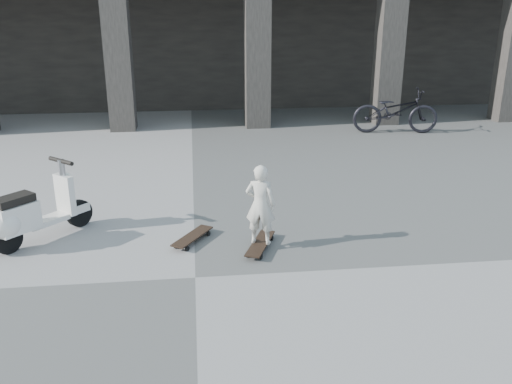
{
  "coord_description": "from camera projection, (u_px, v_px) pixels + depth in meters",
  "views": [
    {
      "loc": [
        0.05,
        -5.98,
        3.2
      ],
      "look_at": [
        0.9,
        1.24,
        0.65
      ],
      "focal_mm": 38.0,
      "sensor_mm": 36.0,
      "label": 1
    }
  ],
  "objects": [
    {
      "name": "ground",
      "position": [
        195.0,
        278.0,
        6.66
      ],
      "size": [
        90.0,
        90.0,
        0.0
      ],
      "primitive_type": "plane",
      "color": "#4E4E4C",
      "rests_on": "ground"
    },
    {
      "name": "colonnade",
      "position": [
        187.0,
        8.0,
        18.56
      ],
      "size": [
        28.0,
        8.82,
        6.0
      ],
      "color": "black",
      "rests_on": "ground"
    },
    {
      "name": "longboard",
      "position": [
        260.0,
        244.0,
        7.42
      ],
      "size": [
        0.52,
        0.9,
        0.09
      ],
      "rotation": [
        0.0,
        0.0,
        1.19
      ],
      "color": "black",
      "rests_on": "ground"
    },
    {
      "name": "skateboard_spare",
      "position": [
        192.0,
        237.0,
        7.63
      ],
      "size": [
        0.61,
        0.79,
        0.1
      ],
      "rotation": [
        0.0,
        0.0,
        1.0
      ],
      "color": "black",
      "rests_on": "ground"
    },
    {
      "name": "child",
      "position": [
        260.0,
        205.0,
        7.23
      ],
      "size": [
        0.47,
        0.38,
        1.11
      ],
      "primitive_type": "imported",
      "rotation": [
        0.0,
        0.0,
        2.82
      ],
      "color": "beige",
      "rests_on": "longboard"
    },
    {
      "name": "scooter",
      "position": [
        26.0,
        216.0,
        7.41
      ],
      "size": [
        1.17,
        1.25,
        1.1
      ],
      "rotation": [
        0.0,
        0.0,
        0.83
      ],
      "color": "black",
      "rests_on": "ground"
    },
    {
      "name": "bicycle",
      "position": [
        395.0,
        111.0,
        13.89
      ],
      "size": [
        2.25,
        1.07,
        1.14
      ],
      "primitive_type": "imported",
      "rotation": [
        0.0,
        0.0,
        1.42
      ],
      "color": "black",
      "rests_on": "ground"
    }
  ]
}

